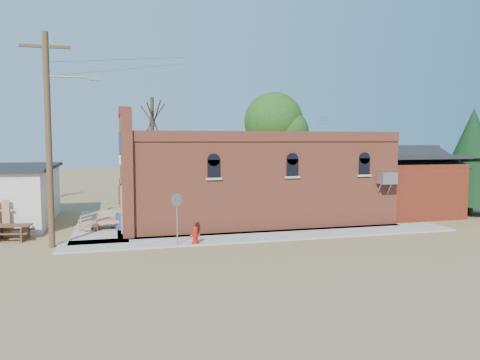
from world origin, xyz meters
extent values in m
plane|color=olive|center=(0.00, 0.00, 0.00)|extent=(120.00, 120.00, 0.00)
cube|color=#9E9991|center=(1.50, 0.90, 0.04)|extent=(19.00, 2.20, 0.08)
cube|color=#9E9991|center=(-6.30, 6.00, 0.04)|extent=(2.60, 10.00, 0.08)
cube|color=#B04E35|center=(2.00, 5.50, 2.25)|extent=(14.00, 7.00, 4.50)
cube|color=black|center=(2.00, 5.50, 4.55)|extent=(13.80, 6.80, 0.12)
cube|color=#B04E35|center=(-5.00, 5.50, 2.90)|extent=(0.50, 7.40, 5.80)
cube|color=#163199|center=(-5.30, 4.30, 4.00)|extent=(0.08, 1.10, 1.56)
cube|color=gray|center=(8.10, 1.55, 2.60)|extent=(0.85, 0.65, 0.60)
cube|color=#632110|center=(11.50, 5.50, 1.60)|extent=(5.00, 6.00, 3.20)
cylinder|color=#442A1B|center=(-8.20, 1.20, 4.50)|extent=(0.26, 0.26, 9.00)
cube|color=#442A1B|center=(-8.20, 1.20, 8.40)|extent=(2.00, 0.12, 0.12)
cylinder|color=gray|center=(-7.30, 1.20, 7.20)|extent=(1.80, 0.08, 0.08)
cube|color=gray|center=(-6.30, 1.20, 7.15)|extent=(0.45, 0.22, 0.14)
cylinder|color=#3F3524|center=(-3.00, 13.00, 3.75)|extent=(0.24, 0.24, 7.50)
cylinder|color=#3F3524|center=(6.00, 13.50, 3.15)|extent=(0.28, 0.28, 6.30)
sphere|color=#1C4513|center=(6.00, 13.50, 5.95)|extent=(4.40, 4.40, 4.40)
cylinder|color=#3F3524|center=(15.50, 4.00, 0.60)|extent=(0.30, 0.30, 1.20)
cone|color=black|center=(15.50, 4.00, 3.40)|extent=(3.60, 3.60, 5.50)
cone|color=black|center=(15.50, 4.00, 5.00)|extent=(2.41, 2.41, 3.00)
cylinder|color=#B2140A|center=(-2.24, 0.00, 0.11)|extent=(0.43, 0.43, 0.06)
cylinder|color=#B2140A|center=(-2.24, 0.00, 0.43)|extent=(0.29, 0.29, 0.57)
sphere|color=#B2140A|center=(-2.24, 0.00, 0.72)|extent=(0.23, 0.23, 0.23)
cylinder|color=#B2140A|center=(-2.24, -0.15, 0.43)|extent=(0.14, 0.15, 0.10)
cylinder|color=#B2140A|center=(-2.38, 0.00, 0.43)|extent=(0.15, 0.14, 0.10)
cylinder|color=#B2140A|center=(-2.09, 0.00, 0.43)|extent=(0.15, 0.14, 0.10)
cylinder|color=gray|center=(-3.02, 0.00, 1.09)|extent=(0.06, 0.06, 2.01)
cylinder|color=gray|center=(-3.02, -0.02, 2.00)|extent=(0.51, 0.36, 0.60)
cylinder|color=red|center=(-3.02, 0.02, 2.00)|extent=(0.51, 0.36, 0.60)
cylinder|color=navy|center=(-5.30, 4.20, 0.49)|extent=(0.66, 0.66, 0.82)
cube|color=#553422|center=(-9.61, 3.14, 0.33)|extent=(0.19, 1.33, 0.66)
cube|color=#553422|center=(-10.18, 3.20, 0.68)|extent=(1.77, 0.93, 0.06)
cube|color=#553422|center=(-10.23, 2.68, 0.40)|extent=(1.72, 0.41, 0.05)
cube|color=#553422|center=(-10.13, 3.72, 0.40)|extent=(1.72, 0.41, 0.05)
camera|label=1|loc=(-5.54, -19.81, 4.54)|focal=35.00mm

